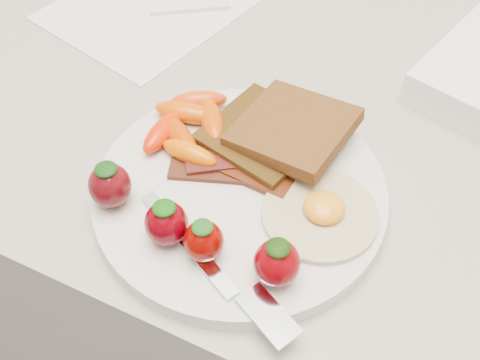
% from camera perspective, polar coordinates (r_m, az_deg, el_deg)
% --- Properties ---
extents(counter, '(2.00, 0.60, 0.90)m').
position_cam_1_polar(counter, '(1.02, 4.45, -11.69)').
color(counter, gray).
rests_on(counter, ground).
extents(plate, '(0.27, 0.27, 0.02)m').
position_cam_1_polar(plate, '(0.56, 0.00, -1.26)').
color(plate, silver).
rests_on(plate, counter).
extents(toast_lower, '(0.12, 0.12, 0.01)m').
position_cam_1_polar(toast_lower, '(0.58, 2.17, 4.26)').
color(toast_lower, black).
rests_on(toast_lower, plate).
extents(toast_upper, '(0.11, 0.11, 0.02)m').
position_cam_1_polar(toast_upper, '(0.57, 5.07, 4.91)').
color(toast_upper, black).
rests_on(toast_upper, toast_lower).
extents(fried_egg, '(0.12, 0.12, 0.02)m').
position_cam_1_polar(fried_egg, '(0.53, 7.69, -3.06)').
color(fried_egg, silver).
rests_on(fried_egg, plate).
extents(bacon_strips, '(0.12, 0.08, 0.01)m').
position_cam_1_polar(bacon_strips, '(0.56, -0.60, 1.25)').
color(bacon_strips, black).
rests_on(bacon_strips, plate).
extents(baby_carrots, '(0.09, 0.11, 0.02)m').
position_cam_1_polar(baby_carrots, '(0.59, -4.95, 5.25)').
color(baby_carrots, '#D74E00').
rests_on(baby_carrots, plate).
extents(strawberries, '(0.20, 0.05, 0.05)m').
position_cam_1_polar(strawberries, '(0.50, -5.19, -4.30)').
color(strawberries, '#4C060C').
rests_on(strawberries, plate).
extents(fork, '(0.18, 0.09, 0.00)m').
position_cam_1_polar(fork, '(0.49, -1.66, -8.87)').
color(fork, white).
rests_on(fork, plate).
extents(paper_sheet, '(0.26, 0.31, 0.00)m').
position_cam_1_polar(paper_sheet, '(0.81, -7.51, 16.56)').
color(paper_sheet, white).
rests_on(paper_sheet, counter).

